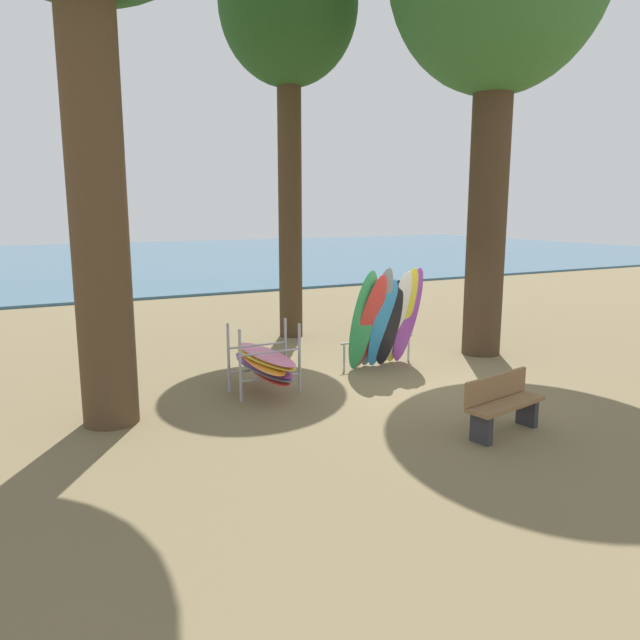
# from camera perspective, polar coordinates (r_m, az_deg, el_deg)

# --- Properties ---
(ground_plane) EXTENTS (80.00, 80.00, 0.00)m
(ground_plane) POSITION_cam_1_polar(r_m,az_deg,el_deg) (11.53, 8.37, -5.86)
(ground_plane) COLOR brown
(lake_water) EXTENTS (80.00, 36.00, 0.10)m
(lake_water) POSITION_cam_1_polar(r_m,az_deg,el_deg) (40.39, -18.10, 5.51)
(lake_water) COLOR #38607A
(lake_water) RESTS_ON ground
(tree_mid_behind) EXTENTS (3.27, 3.27, 9.81)m
(tree_mid_behind) POSITION_cam_1_polar(r_m,az_deg,el_deg) (15.82, -3.01, 26.89)
(tree_mid_behind) COLOR #42301E
(tree_mid_behind) RESTS_ON ground
(leaning_board_pile) EXTENTS (1.78, 0.96, 2.12)m
(leaning_board_pile) POSITION_cam_1_polar(r_m,az_deg,el_deg) (12.22, 6.24, -0.03)
(leaning_board_pile) COLOR #339E56
(leaning_board_pile) RESTS_ON ground
(board_storage_rack) EXTENTS (1.15, 2.13, 1.25)m
(board_storage_rack) POSITION_cam_1_polar(r_m,az_deg,el_deg) (10.71, -5.32, -4.01)
(board_storage_rack) COLOR #9EA0A5
(board_storage_rack) RESTS_ON ground
(park_bench) EXTENTS (1.45, 0.68, 0.85)m
(park_bench) POSITION_cam_1_polar(r_m,az_deg,el_deg) (9.21, 16.85, -7.50)
(park_bench) COLOR #2D2D33
(park_bench) RESTS_ON ground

